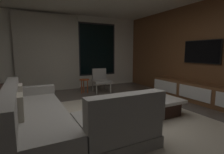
{
  "coord_description": "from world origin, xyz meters",
  "views": [
    {
      "loc": [
        -1.38,
        -2.86,
        1.33
      ],
      "look_at": [
        0.4,
        0.59,
        0.78
      ],
      "focal_mm": 27.96,
      "sensor_mm": 36.0,
      "label": 1
    }
  ],
  "objects": [
    {
      "name": "mounted_tv",
      "position": [
        2.95,
        0.25,
        1.35
      ],
      "size": [
        0.05,
        1.08,
        0.62
      ],
      "color": "black"
    },
    {
      "name": "floor",
      "position": [
        0.0,
        0.0,
        0.0
      ],
      "size": [
        9.2,
        9.2,
        0.0
      ],
      "primitive_type": "plane",
      "color": "#564C44"
    },
    {
      "name": "back_wall_with_window",
      "position": [
        -0.06,
        3.62,
        1.34
      ],
      "size": [
        6.6,
        0.3,
        2.7
      ],
      "color": "silver",
      "rests_on": "floor"
    },
    {
      "name": "book_stack_on_coffee_table",
      "position": [
        0.88,
        -0.02,
        0.41
      ],
      "size": [
        0.3,
        0.22,
        0.1
      ],
      "color": "#57A3A9",
      "rests_on": "coffee_table"
    },
    {
      "name": "side_stool",
      "position": [
        0.4,
        2.56,
        0.37
      ],
      "size": [
        0.32,
        0.32,
        0.46
      ],
      "color": "#BF4C1E",
      "rests_on": "floor"
    },
    {
      "name": "media_wall",
      "position": [
        3.06,
        0.0,
        1.35
      ],
      "size": [
        0.12,
        7.8,
        2.7
      ],
      "color": "brown",
      "rests_on": "floor"
    },
    {
      "name": "media_console",
      "position": [
        2.77,
        0.05,
        0.25
      ],
      "size": [
        0.46,
        3.1,
        0.52
      ],
      "color": "brown",
      "rests_on": "floor"
    },
    {
      "name": "coffee_table",
      "position": [
        1.02,
        0.08,
        0.19
      ],
      "size": [
        1.16,
        1.16,
        0.36
      ],
      "color": "#321D16",
      "rests_on": "floor"
    },
    {
      "name": "area_rug",
      "position": [
        0.35,
        -0.1,
        0.01
      ],
      "size": [
        3.2,
        3.8,
        0.01
      ],
      "primitive_type": "cube",
      "color": "beige",
      "rests_on": "floor"
    },
    {
      "name": "accent_chair_near_window",
      "position": [
        0.97,
        2.53,
        0.43
      ],
      "size": [
        0.6,
        0.62,
        0.78
      ],
      "color": "#B2ADA0",
      "rests_on": "floor"
    },
    {
      "name": "sectional_couch",
      "position": [
        -0.97,
        -0.14,
        0.29
      ],
      "size": [
        1.98,
        2.5,
        0.82
      ],
      "color": "gray",
      "rests_on": "floor"
    }
  ]
}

